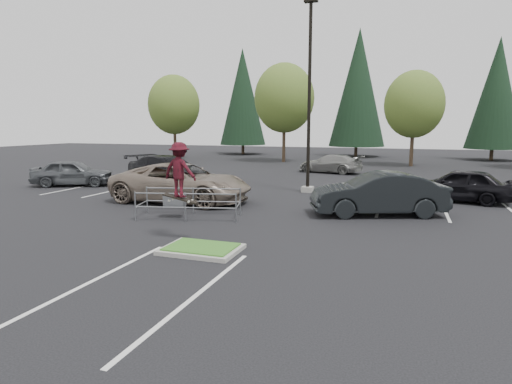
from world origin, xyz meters
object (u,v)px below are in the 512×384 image
(light_pole, at_px, (309,108))
(car_l_tan, at_px, (182,183))
(decid_c, at_px, (414,106))
(car_l_grey, at_px, (72,173))
(conif_c, at_px, (497,93))
(car_l_black, at_px, (167,171))
(decid_a, at_px, (174,107))
(car_far_silver, at_px, (331,164))
(decid_b, at_px, (284,100))
(cart_corral, at_px, (178,200))
(car_r_charc, at_px, (378,194))
(conif_b, at_px, (358,88))
(skateboarder, at_px, (180,170))
(car_r_black, at_px, (460,185))
(conif_a, at_px, (243,97))

(light_pole, height_order, car_l_tan, light_pole)
(decid_c, bearing_deg, car_l_grey, -134.16)
(conif_c, bearing_deg, car_l_black, -128.16)
(car_l_tan, height_order, car_l_black, car_l_tan)
(car_l_grey, bearing_deg, car_l_black, -97.06)
(decid_a, relative_size, car_far_silver, 1.82)
(decid_b, xyz_separation_m, cart_corral, (3.08, -26.65, -5.34))
(decid_a, bearing_deg, cart_corral, -60.03)
(car_r_charc, bearing_deg, decid_a, -155.85)
(conif_c, xyz_separation_m, car_l_black, (-22.00, -28.00, -5.93))
(conif_b, distance_m, car_l_black, 30.87)
(decid_c, relative_size, skateboarder, 4.35)
(conif_b, relative_size, car_r_charc, 2.73)
(decid_b, bearing_deg, decid_a, -177.61)
(conif_c, bearing_deg, skateboarder, -111.54)
(car_l_tan, distance_m, car_l_grey, 9.41)
(decid_c, relative_size, cart_corral, 2.01)
(conif_c, xyz_separation_m, car_far_silver, (-13.87, -17.50, -6.14))
(light_pole, distance_m, decid_c, 18.67)
(light_pole, distance_m, decid_a, 25.86)
(car_r_black, xyz_separation_m, car_far_silver, (-7.87, 10.50, -0.09))
(conif_b, distance_m, car_r_black, 30.90)
(decid_b, distance_m, car_l_tan, 24.13)
(conif_c, bearing_deg, light_pole, -116.15)
(conif_b, bearing_deg, conif_a, -177.95)
(decid_a, height_order, car_r_charc, decid_a)
(skateboarder, relative_size, car_l_grey, 0.41)
(decid_b, relative_size, car_far_silver, 1.97)
(light_pole, xyz_separation_m, car_l_tan, (-5.00, -5.00, -3.63))
(decid_c, bearing_deg, car_far_silver, -126.82)
(decid_b, bearing_deg, car_l_tan, -86.33)
(conif_b, bearing_deg, car_r_black, -74.58)
(decid_a, bearing_deg, car_r_black, -35.47)
(cart_corral, height_order, car_l_grey, car_l_grey)
(decid_c, xyz_separation_m, conif_c, (8.01, 9.67, 1.59))
(skateboarder, distance_m, car_r_charc, 8.39)
(car_l_black, xyz_separation_m, car_r_black, (16.00, 0.00, -0.12))
(car_l_black, distance_m, car_r_charc, 13.29)
(conif_b, bearing_deg, car_r_charc, -82.35)
(decid_c, xyz_separation_m, car_l_grey, (-19.49, -20.07, -4.46))
(skateboarder, relative_size, car_r_charc, 0.36)
(conif_a, bearing_deg, skateboarder, -71.83)
(decid_c, xyz_separation_m, car_r_black, (2.01, -18.33, -4.45))
(decid_c, bearing_deg, decid_a, 179.52)
(decid_b, distance_m, car_l_grey, 22.70)
(cart_corral, bearing_deg, car_far_silver, 65.86)
(light_pole, xyz_separation_m, decid_a, (-18.51, 18.03, 1.02))
(conif_b, bearing_deg, conif_c, -4.09)
(light_pole, distance_m, cart_corral, 9.62)
(car_r_charc, distance_m, car_r_black, 5.70)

